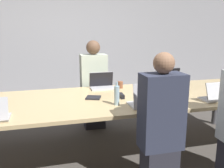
% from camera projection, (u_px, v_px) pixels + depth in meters
% --- Properties ---
extents(ground_plane, '(24.00, 24.00, 0.00)m').
position_uv_depth(ground_plane, '(94.00, 153.00, 3.22)').
color(ground_plane, '#4C4742').
extents(curtain_wall, '(12.00, 0.06, 2.80)m').
position_uv_depth(curtain_wall, '(71.00, 36.00, 5.21)').
color(curtain_wall, '#ADADB2').
rests_on(curtain_wall, ground_plane).
extents(conference_table, '(4.61, 1.30, 0.72)m').
position_uv_depth(conference_table, '(93.00, 102.00, 3.06)').
color(conference_table, '#D6B77F').
rests_on(conference_table, ground_plane).
extents(laptop_near_midright, '(0.34, 0.28, 0.28)m').
position_uv_depth(laptop_near_midright, '(146.00, 100.00, 2.73)').
color(laptop_near_midright, silver).
rests_on(laptop_near_midright, conference_table).
extents(person_near_midright, '(0.40, 0.24, 1.37)m').
position_uv_depth(person_near_midright, '(161.00, 127.00, 2.36)').
color(person_near_midright, '#2D2D38').
rests_on(person_near_midright, ground_plane).
extents(cup_near_midright, '(0.08, 0.08, 0.09)m').
position_uv_depth(cup_near_midright, '(165.00, 99.00, 2.90)').
color(cup_near_midright, white).
rests_on(cup_near_midright, conference_table).
extents(bottle_near_midright, '(0.06, 0.06, 0.27)m').
position_uv_depth(bottle_near_midright, '(117.00, 95.00, 2.80)').
color(bottle_near_midright, '#ADD1E0').
rests_on(bottle_near_midright, conference_table).
extents(laptop_far_right, '(0.35, 0.25, 0.25)m').
position_uv_depth(laptop_far_right, '(169.00, 80.00, 3.76)').
color(laptop_far_right, '#333338').
rests_on(laptop_far_right, conference_table).
extents(laptop_far_center, '(0.35, 0.22, 0.23)m').
position_uv_depth(laptop_far_center, '(102.00, 84.00, 3.57)').
color(laptop_far_center, silver).
rests_on(laptop_far_center, conference_table).
extents(person_far_center, '(0.40, 0.24, 1.39)m').
position_uv_depth(person_far_center, '(94.00, 86.00, 3.91)').
color(person_far_center, '#2D2D38').
rests_on(person_far_center, ground_plane).
extents(cup_far_center, '(0.07, 0.07, 0.10)m').
position_uv_depth(cup_far_center, '(120.00, 85.00, 3.59)').
color(cup_far_center, brown).
rests_on(cup_far_center, conference_table).
extents(laptop_near_right, '(0.34, 0.23, 0.23)m').
position_uv_depth(laptop_near_right, '(217.00, 95.00, 2.97)').
color(laptop_near_right, silver).
rests_on(laptop_near_right, conference_table).
extents(stapler, '(0.05, 0.15, 0.05)m').
position_uv_depth(stapler, '(122.00, 96.00, 3.10)').
color(stapler, black).
rests_on(stapler, conference_table).
extents(notebook, '(0.22, 0.21, 0.02)m').
position_uv_depth(notebook, '(93.00, 98.00, 3.08)').
color(notebook, '#232328').
rests_on(notebook, conference_table).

